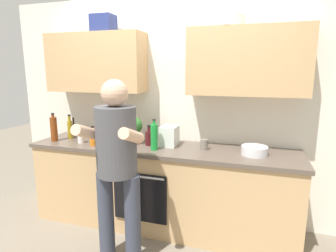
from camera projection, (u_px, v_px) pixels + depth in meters
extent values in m
plane|color=#756B5B|center=(161.00, 224.00, 3.12)|extent=(12.00, 12.00, 0.00)
cube|color=silver|center=(170.00, 109.00, 3.21)|extent=(4.00, 0.06, 2.50)
cube|color=tan|center=(96.00, 63.00, 3.17)|extent=(1.14, 0.32, 0.65)
cube|color=tan|center=(247.00, 62.00, 2.68)|extent=(1.14, 0.32, 0.65)
cylinder|color=silver|center=(228.00, 22.00, 2.66)|extent=(0.33, 0.33, 0.10)
cube|color=navy|center=(103.00, 24.00, 3.05)|extent=(0.24, 0.20, 0.19)
cube|color=tan|center=(161.00, 188.00, 3.03)|extent=(2.80, 0.60, 0.86)
cube|color=brown|center=(160.00, 149.00, 2.94)|extent=(2.84, 0.64, 0.04)
cube|color=black|center=(140.00, 198.00, 2.77)|extent=(0.56, 0.02, 0.50)
cylinder|color=silver|center=(138.00, 177.00, 2.70)|extent=(0.52, 0.02, 0.02)
cylinder|color=#383D4C|center=(106.00, 216.00, 2.49)|extent=(0.14, 0.14, 0.83)
cylinder|color=#383D4C|center=(133.00, 221.00, 2.41)|extent=(0.14, 0.14, 0.83)
cylinder|color=#4C4C51|center=(116.00, 141.00, 2.31)|extent=(0.34, 0.34, 0.58)
sphere|color=#D8AD8C|center=(114.00, 93.00, 2.23)|extent=(0.22, 0.22, 0.22)
cylinder|color=#D8AD8C|center=(87.00, 132.00, 2.24)|extent=(0.09, 0.31, 0.19)
cylinder|color=#D8AD8C|center=(132.00, 136.00, 2.12)|extent=(0.09, 0.31, 0.19)
cylinder|color=orange|center=(93.00, 139.00, 2.98)|extent=(0.07, 0.07, 0.15)
cylinder|color=orange|center=(93.00, 130.00, 2.96)|extent=(0.03, 0.03, 0.05)
cylinder|color=black|center=(92.00, 127.00, 2.96)|extent=(0.04, 0.04, 0.02)
cylinder|color=#8C4C14|center=(124.00, 129.00, 3.18)|extent=(0.05, 0.05, 0.27)
cylinder|color=#8C4C14|center=(124.00, 115.00, 3.15)|extent=(0.02, 0.02, 0.05)
cylinder|color=black|center=(124.00, 113.00, 3.15)|extent=(0.02, 0.02, 0.01)
cylinder|color=black|center=(74.00, 130.00, 3.41)|extent=(0.06, 0.06, 0.15)
cylinder|color=black|center=(73.00, 121.00, 3.39)|extent=(0.02, 0.02, 0.06)
cylinder|color=black|center=(73.00, 118.00, 3.38)|extent=(0.03, 0.03, 0.01)
cylinder|color=#471419|center=(149.00, 138.00, 2.99)|extent=(0.08, 0.08, 0.15)
cylinder|color=#471419|center=(149.00, 129.00, 2.97)|extent=(0.03, 0.03, 0.05)
cylinder|color=black|center=(149.00, 126.00, 2.96)|extent=(0.04, 0.04, 0.02)
cylinder|color=olive|center=(70.00, 130.00, 3.27)|extent=(0.06, 0.06, 0.21)
cylinder|color=olive|center=(69.00, 119.00, 3.25)|extent=(0.03, 0.03, 0.06)
cylinder|color=black|center=(69.00, 115.00, 3.24)|extent=(0.03, 0.03, 0.01)
cylinder|color=#198C33|center=(154.00, 137.00, 2.80)|extent=(0.07, 0.07, 0.26)
cylinder|color=#198C33|center=(154.00, 123.00, 2.77)|extent=(0.03, 0.03, 0.04)
cylinder|color=black|center=(154.00, 120.00, 2.77)|extent=(0.03, 0.03, 0.01)
cylinder|color=brown|center=(54.00, 129.00, 3.15)|extent=(0.08, 0.08, 0.27)
cylinder|color=brown|center=(53.00, 116.00, 3.12)|extent=(0.03, 0.03, 0.03)
cylinder|color=black|center=(53.00, 114.00, 3.12)|extent=(0.03, 0.03, 0.01)
cylinder|color=white|center=(81.00, 138.00, 3.09)|extent=(0.07, 0.07, 0.10)
cylinder|color=slate|center=(204.00, 144.00, 2.83)|extent=(0.08, 0.08, 0.10)
cylinder|color=silver|center=(254.00, 150.00, 2.66)|extent=(0.25, 0.25, 0.08)
cylinder|color=#9E6647|center=(134.00, 138.00, 3.05)|extent=(0.13, 0.13, 0.13)
sphere|color=#2D6B28|center=(134.00, 125.00, 3.02)|extent=(0.19, 0.19, 0.19)
cube|color=silver|center=(169.00, 136.00, 2.97)|extent=(0.17, 0.22, 0.21)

